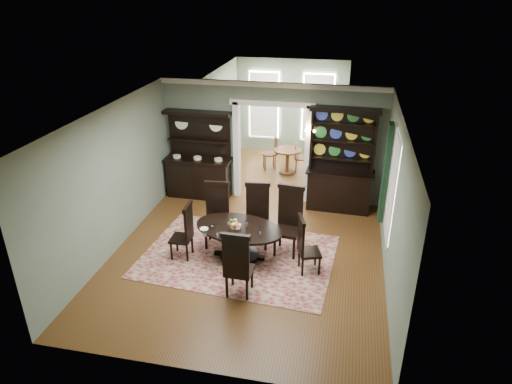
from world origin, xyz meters
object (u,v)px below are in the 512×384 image
at_px(dining_table, 239,237).
at_px(sideboard, 199,167).
at_px(parlor_table, 287,158).
at_px(welsh_dresser, 340,174).

xyz_separation_m(dining_table, sideboard, (-1.71, 2.70, 0.29)).
distance_m(dining_table, sideboard, 3.21).
bearing_deg(dining_table, parlor_table, 97.50).
bearing_deg(parlor_table, dining_table, -93.87).
distance_m(dining_table, parlor_table, 4.66).
distance_m(welsh_dresser, parlor_table, 2.54).
bearing_deg(dining_table, welsh_dresser, 66.50).
relative_size(dining_table, parlor_table, 2.50).
xyz_separation_m(welsh_dresser, parlor_table, (-1.56, 1.96, -0.43)).
distance_m(sideboard, welsh_dresser, 3.59).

